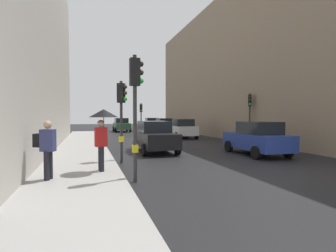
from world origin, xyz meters
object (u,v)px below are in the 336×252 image
car_silver_hatchback (164,125)px  car_blue_van (257,138)px  traffic_light_near_right (122,107)px  car_dark_suv (155,137)px  car_green_estate (122,125)px  traffic_light_far_median (141,113)px  car_white_compact (182,129)px  traffic_light_mid_street (250,109)px  pedestrian_with_grey_backpack (47,146)px  car_yellow_taxi (151,124)px  pedestrian_with_umbrella (103,122)px  traffic_light_near_left (136,95)px

car_silver_hatchback → car_blue_van: same height
traffic_light_near_right → car_dark_suv: 4.18m
traffic_light_near_right → car_green_estate: traffic_light_near_right is taller
traffic_light_far_median → car_white_compact: 5.95m
traffic_light_near_right → car_dark_suv: bearing=54.2°
traffic_light_mid_street → car_blue_van: bearing=-119.7°
traffic_light_near_right → traffic_light_far_median: (4.08, 16.60, -0.11)m
traffic_light_far_median → car_white_compact: size_ratio=0.80×
car_blue_van → pedestrian_with_grey_backpack: bearing=-160.3°
car_blue_van → pedestrian_with_grey_backpack: (-9.76, -3.50, 0.29)m
traffic_light_far_median → car_yellow_taxi: (3.35, 9.45, -1.48)m
car_blue_van → car_silver_hatchback: bearing=89.0°
car_yellow_taxi → traffic_light_near_right: bearing=-105.9°
car_green_estate → car_yellow_taxi: size_ratio=0.99×
car_dark_suv → car_silver_hatchback: bearing=72.5°
pedestrian_with_umbrella → traffic_light_near_left: bearing=-53.5°
car_white_compact → traffic_light_mid_street: bearing=-66.0°
traffic_light_mid_street → traffic_light_far_median: 12.80m
pedestrian_with_umbrella → pedestrian_with_grey_backpack: (-1.69, -0.83, -0.68)m
car_white_compact → car_blue_van: 11.24m
pedestrian_with_umbrella → pedestrian_with_grey_backpack: bearing=-153.8°
traffic_light_mid_street → car_green_estate: traffic_light_mid_street is taller
car_green_estate → car_white_compact: 12.41m
car_white_compact → car_blue_van: size_ratio=1.01×
car_white_compact → pedestrian_with_umbrella: size_ratio=2.01×
traffic_light_near_left → car_dark_suv: traffic_light_near_left is taller
traffic_light_near_left → pedestrian_with_grey_backpack: (-2.62, 0.42, -1.55)m
car_green_estate → car_white_compact: bearing=-70.2°
traffic_light_near_right → car_silver_hatchback: (7.47, 19.65, -1.59)m
car_green_estate → car_blue_van: bearing=-79.2°
car_blue_van → pedestrian_with_umbrella: pedestrian_with_umbrella is taller
traffic_light_far_median → car_white_compact: bearing=-59.5°
traffic_light_near_left → traffic_light_mid_street: traffic_light_near_left is taller
car_dark_suv → pedestrian_with_umbrella: pedestrian_with_umbrella is taller
car_dark_suv → car_silver_hatchback: size_ratio=0.99×
traffic_light_mid_street → car_yellow_taxi: 21.07m
car_white_compact → car_silver_hatchback: size_ratio=1.01×
car_white_compact → car_dark_suv: (-4.74, -8.50, 0.00)m
car_white_compact → car_dark_suv: size_ratio=1.02×
car_silver_hatchback → traffic_light_far_median: bearing=-138.1°
traffic_light_near_right → traffic_light_mid_street: size_ratio=0.97×
car_white_compact → pedestrian_with_grey_backpack: 17.60m
car_dark_suv → car_blue_van: bearing=-29.2°
car_green_estate → car_dark_suv: bearing=-91.5°
car_silver_hatchback → car_white_compact: bearing=-93.3°
traffic_light_near_right → pedestrian_with_umbrella: (-0.93, -2.27, -0.63)m
car_green_estate → car_white_compact: same height
traffic_light_mid_street → car_white_compact: size_ratio=0.86×
car_white_compact → traffic_light_far_median: bearing=120.5°
traffic_light_far_median → car_green_estate: bearing=100.9°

